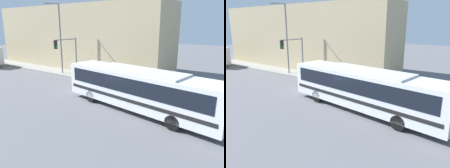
# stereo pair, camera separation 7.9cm
# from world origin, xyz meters

# --- Properties ---
(ground_plane) EXTENTS (120.00, 120.00, 0.00)m
(ground_plane) POSITION_xyz_m (0.00, 0.00, 0.00)
(ground_plane) COLOR slate
(sidewalk) EXTENTS (2.75, 70.00, 0.16)m
(sidewalk) POSITION_xyz_m (5.88, 20.00, 0.08)
(sidewalk) COLOR gray
(sidewalk) RESTS_ON ground_plane
(building_facade) EXTENTS (6.00, 28.09, 8.70)m
(building_facade) POSITION_xyz_m (10.25, 15.05, 4.35)
(building_facade) COLOR tan
(building_facade) RESTS_ON ground_plane
(city_bus) EXTENTS (4.24, 12.65, 3.05)m
(city_bus) POSITION_xyz_m (0.02, -0.70, 1.76)
(city_bus) COLOR silver
(city_bus) RESTS_ON ground_plane
(fire_hydrant) EXTENTS (0.24, 0.32, 0.68)m
(fire_hydrant) POSITION_xyz_m (5.10, 3.67, 0.50)
(fire_hydrant) COLOR red
(fire_hydrant) RESTS_ON sidewalk
(traffic_light_pole) EXTENTS (3.28, 0.35, 4.52)m
(traffic_light_pole) POSITION_xyz_m (4.03, 10.45, 3.30)
(traffic_light_pole) COLOR slate
(traffic_light_pole) RESTS_ON sidewalk
(parking_meter) EXTENTS (0.14, 0.14, 1.39)m
(parking_meter) POSITION_xyz_m (5.10, 9.25, 1.10)
(parking_meter) COLOR slate
(parking_meter) RESTS_ON sidewalk
(street_lamp) EXTENTS (2.27, 0.28, 8.40)m
(street_lamp) POSITION_xyz_m (5.10, 13.08, 5.02)
(street_lamp) COLOR slate
(street_lamp) RESTS_ON sidewalk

